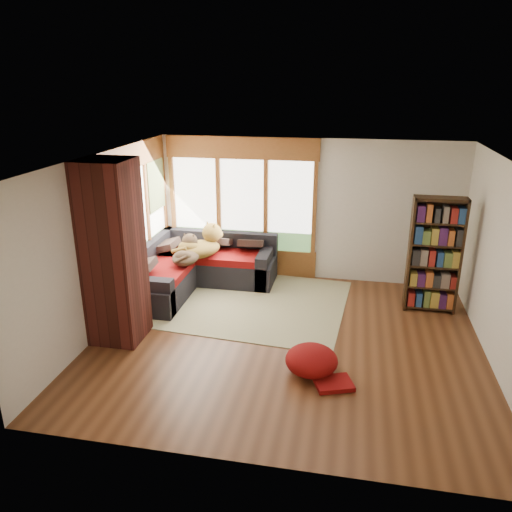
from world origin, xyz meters
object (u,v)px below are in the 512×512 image
at_px(area_rug, 241,301).
at_px(dog_tan, 201,245).
at_px(sectional_sofa, 193,269).
at_px(pouf, 312,359).
at_px(dog_brindle, 187,253).
at_px(bookshelf, 434,255).
at_px(brick_chimney, 113,253).

bearing_deg(area_rug, dog_tan, 147.90).
height_order(sectional_sofa, area_rug, sectional_sofa).
bearing_deg(sectional_sofa, pouf, -48.52).
height_order(sectional_sofa, pouf, sectional_sofa).
bearing_deg(dog_tan, dog_brindle, -166.36).
relative_size(sectional_sofa, area_rug, 0.64).
distance_m(area_rug, dog_tan, 1.26).
bearing_deg(pouf, dog_brindle, 137.86).
height_order(sectional_sofa, bookshelf, bookshelf).
bearing_deg(sectional_sofa, brick_chimney, -104.74).
height_order(pouf, dog_brindle, dog_brindle).
distance_m(brick_chimney, bookshelf, 4.90).
bearing_deg(area_rug, brick_chimney, -134.06).
bearing_deg(pouf, area_rug, 125.12).
bearing_deg(sectional_sofa, area_rug, -30.13).
height_order(bookshelf, dog_tan, bookshelf).
distance_m(pouf, dog_tan, 3.35).
bearing_deg(pouf, brick_chimney, 171.49).
xyz_separation_m(sectional_sofa, dog_brindle, (0.02, -0.34, 0.43)).
relative_size(bookshelf, dog_tan, 1.83).
height_order(sectional_sofa, dog_tan, dog_tan).
height_order(brick_chimney, sectional_sofa, brick_chimney).
height_order(brick_chimney, dog_tan, brick_chimney).
distance_m(pouf, dog_brindle, 3.22).
xyz_separation_m(brick_chimney, pouf, (2.83, -0.42, -1.11)).
bearing_deg(dog_brindle, sectional_sofa, 2.72).
height_order(bookshelf, dog_brindle, bookshelf).
bearing_deg(bookshelf, sectional_sofa, 176.62).
bearing_deg(pouf, dog_tan, 131.77).
height_order(sectional_sofa, dog_brindle, dog_brindle).
height_order(brick_chimney, pouf, brick_chimney).
relative_size(sectional_sofa, dog_tan, 2.14).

